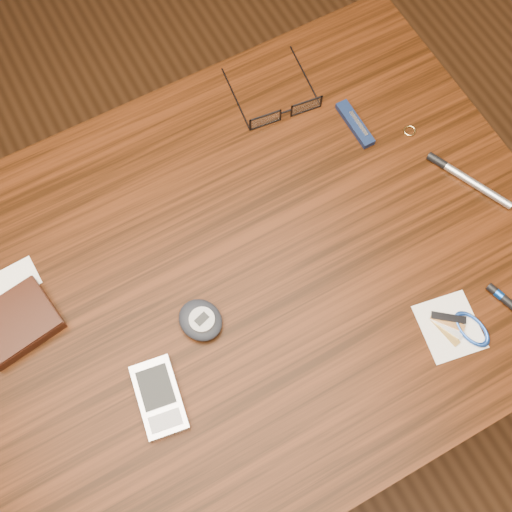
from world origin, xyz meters
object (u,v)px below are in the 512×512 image
Objects in this scene: pedometer at (201,320)px; pocket_knife at (355,124)px; eyeglasses at (284,110)px; notepad_keys at (461,328)px; desk at (226,304)px; wallet_and_card at (16,321)px; silver_pen at (463,176)px; pda_phone at (159,397)px.

pocket_knife is (0.36, 0.17, -0.01)m from pedometer.
pedometer is at bearing -138.01° from eyeglasses.
pedometer is at bearing 150.01° from notepad_keys.
desk is 0.32m from wallet_and_card.
eyeglasses reaches higher than wallet_and_card.
desk is 7.21× the size of silver_pen.
wallet_and_card is 0.62m from notepad_keys.
pocket_knife is at bearing 25.48° from pedometer.
wallet_and_card is 0.99× the size of eyeglasses.
pda_phone is 1.39× the size of pedometer.
eyeglasses is 1.04× the size of silver_pen.
silver_pen reaches higher than notepad_keys.
wallet_and_card is at bearing 124.43° from pda_phone.
desk is 0.42m from silver_pen.
pocket_knife reaches higher than notepad_keys.
eyeglasses is at bearing 128.25° from silver_pen.
pda_phone is at bearing -55.57° from wallet_and_card.
desk is 0.22m from pda_phone.
desk is at bearing 139.89° from notepad_keys.
desk is 0.13m from pedometer.
silver_pen is at bearing -9.01° from wallet_and_card.
pedometer reaches higher than desk.
eyeglasses is 0.37m from pedometer.
wallet_and_card is 1.28× the size of pda_phone.
wallet_and_card is 0.52m from eyeglasses.
eyeglasses is 1.29× the size of pda_phone.
notepad_keys is at bearing -125.81° from silver_pen.
pedometer reaches higher than pocket_knife.
pocket_knife is (0.46, 0.24, -0.00)m from pda_phone.
eyeglasses is at bearing 41.99° from pedometer.
pda_phone is 0.80× the size of silver_pen.
eyeglasses reaches higher than notepad_keys.
desk is 12.54× the size of pedometer.
silver_pen is (0.69, -0.11, -0.01)m from wallet_and_card.
desk is 9.79× the size of notepad_keys.
pda_phone reaches higher than pocket_knife.
pedometer is (-0.27, -0.25, -0.00)m from eyeglasses.
wallet_and_card reaches higher than pocket_knife.
eyeglasses is at bearing 43.51° from desk.
eyeglasses is at bearing 14.00° from wallet_and_card.
eyeglasses reaches higher than pocket_knife.
wallet_and_card reaches higher than desk.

